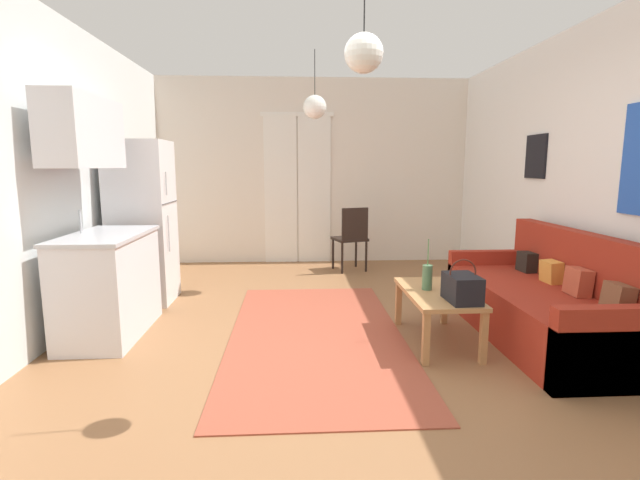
{
  "coord_description": "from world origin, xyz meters",
  "views": [
    {
      "loc": [
        -0.31,
        -3.29,
        1.46
      ],
      "look_at": [
        -0.07,
        0.98,
        0.77
      ],
      "focal_mm": 26.02,
      "sensor_mm": 36.0,
      "label": 1
    }
  ],
  "objects_px": {
    "couch": "(547,305)",
    "coffee_table": "(437,298)",
    "bamboo_vase": "(427,277)",
    "handbag": "(462,288)",
    "pendant_lamp_near": "(364,53)",
    "refrigerator": "(142,223)",
    "accent_chair": "(352,235)",
    "pendant_lamp_far": "(315,107)"
  },
  "relations": [
    {
      "from": "handbag",
      "to": "accent_chair",
      "type": "relative_size",
      "value": 0.37
    },
    {
      "from": "coffee_table",
      "to": "refrigerator",
      "type": "bearing_deg",
      "value": 153.98
    },
    {
      "from": "coffee_table",
      "to": "bamboo_vase",
      "type": "bearing_deg",
      "value": 144.37
    },
    {
      "from": "pendant_lamp_near",
      "to": "pendant_lamp_far",
      "type": "xyz_separation_m",
      "value": [
        -0.14,
        2.8,
        0.06
      ]
    },
    {
      "from": "accent_chair",
      "to": "couch",
      "type": "bearing_deg",
      "value": 100.49
    },
    {
      "from": "handbag",
      "to": "pendant_lamp_far",
      "type": "relative_size",
      "value": 0.44
    },
    {
      "from": "couch",
      "to": "pendant_lamp_near",
      "type": "height_order",
      "value": "pendant_lamp_near"
    },
    {
      "from": "refrigerator",
      "to": "accent_chair",
      "type": "xyz_separation_m",
      "value": [
        2.41,
        1.31,
        -0.36
      ]
    },
    {
      "from": "accent_chair",
      "to": "pendant_lamp_far",
      "type": "relative_size",
      "value": 1.19
    },
    {
      "from": "refrigerator",
      "to": "accent_chair",
      "type": "height_order",
      "value": "refrigerator"
    },
    {
      "from": "refrigerator",
      "to": "couch",
      "type": "bearing_deg",
      "value": -19.29
    },
    {
      "from": "bamboo_vase",
      "to": "pendant_lamp_far",
      "type": "xyz_separation_m",
      "value": [
        -0.85,
        1.71,
        1.57
      ]
    },
    {
      "from": "couch",
      "to": "pendant_lamp_near",
      "type": "xyz_separation_m",
      "value": [
        -1.76,
        -1.08,
        1.77
      ]
    },
    {
      "from": "bamboo_vase",
      "to": "accent_chair",
      "type": "xyz_separation_m",
      "value": [
        -0.31,
        2.62,
        -0.04
      ]
    },
    {
      "from": "handbag",
      "to": "refrigerator",
      "type": "xyz_separation_m",
      "value": [
        -2.88,
        1.66,
        0.32
      ]
    },
    {
      "from": "coffee_table",
      "to": "handbag",
      "type": "bearing_deg",
      "value": -72.56
    },
    {
      "from": "pendant_lamp_near",
      "to": "coffee_table",
      "type": "bearing_deg",
      "value": 52.62
    },
    {
      "from": "bamboo_vase",
      "to": "handbag",
      "type": "relative_size",
      "value": 1.3
    },
    {
      "from": "couch",
      "to": "refrigerator",
      "type": "distance_m",
      "value": 4.02
    },
    {
      "from": "couch",
      "to": "handbag",
      "type": "relative_size",
      "value": 6.27
    },
    {
      "from": "bamboo_vase",
      "to": "couch",
      "type": "bearing_deg",
      "value": -0.39
    },
    {
      "from": "accent_chair",
      "to": "refrigerator",
      "type": "bearing_deg",
      "value": 11.77
    },
    {
      "from": "bamboo_vase",
      "to": "pendant_lamp_far",
      "type": "relative_size",
      "value": 0.57
    },
    {
      "from": "pendant_lamp_far",
      "to": "couch",
      "type": "bearing_deg",
      "value": -42.2
    },
    {
      "from": "handbag",
      "to": "pendant_lamp_near",
      "type": "relative_size",
      "value": 0.42
    },
    {
      "from": "couch",
      "to": "accent_chair",
      "type": "xyz_separation_m",
      "value": [
        -1.35,
        2.62,
        0.22
      ]
    },
    {
      "from": "coffee_table",
      "to": "pendant_lamp_far",
      "type": "bearing_deg",
      "value": 117.71
    },
    {
      "from": "handbag",
      "to": "accent_chair",
      "type": "height_order",
      "value": "accent_chair"
    },
    {
      "from": "accent_chair",
      "to": "pendant_lamp_near",
      "type": "height_order",
      "value": "pendant_lamp_near"
    },
    {
      "from": "handbag",
      "to": "refrigerator",
      "type": "bearing_deg",
      "value": 150.08
    },
    {
      "from": "refrigerator",
      "to": "accent_chair",
      "type": "bearing_deg",
      "value": 28.5
    },
    {
      "from": "couch",
      "to": "coffee_table",
      "type": "height_order",
      "value": "couch"
    },
    {
      "from": "bamboo_vase",
      "to": "accent_chair",
      "type": "distance_m",
      "value": 2.63
    },
    {
      "from": "bamboo_vase",
      "to": "coffee_table",
      "type": "bearing_deg",
      "value": -35.63
    },
    {
      "from": "couch",
      "to": "coffee_table",
      "type": "distance_m",
      "value": 0.98
    },
    {
      "from": "refrigerator",
      "to": "accent_chair",
      "type": "relative_size",
      "value": 1.92
    },
    {
      "from": "refrigerator",
      "to": "handbag",
      "type": "bearing_deg",
      "value": -29.92
    },
    {
      "from": "pendant_lamp_far",
      "to": "pendant_lamp_near",
      "type": "bearing_deg",
      "value": -87.24
    },
    {
      "from": "bamboo_vase",
      "to": "refrigerator",
      "type": "bearing_deg",
      "value": 154.27
    },
    {
      "from": "couch",
      "to": "coffee_table",
      "type": "bearing_deg",
      "value": -177.3
    },
    {
      "from": "bamboo_vase",
      "to": "pendant_lamp_far",
      "type": "distance_m",
      "value": 2.48
    },
    {
      "from": "bamboo_vase",
      "to": "handbag",
      "type": "distance_m",
      "value": 0.39
    }
  ]
}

